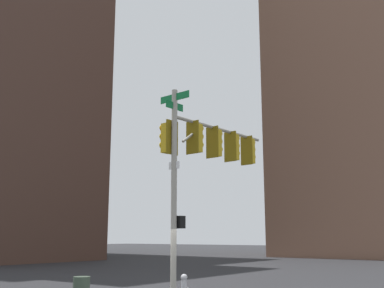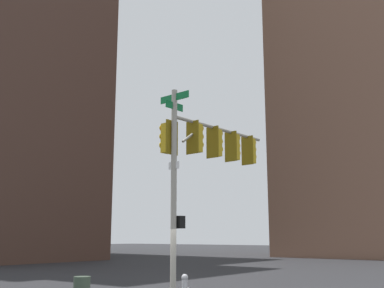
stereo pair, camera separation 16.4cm
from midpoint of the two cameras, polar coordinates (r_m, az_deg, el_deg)
signal_pole_assembly at (r=16.69m, az=1.97°, el=-1.25°), size 1.28×5.52×7.12m
fire_hydrant at (r=18.46m, az=-0.62°, el=-16.81°), size 0.34×0.26×0.87m
building_brick_midblock at (r=61.61m, az=20.08°, el=8.43°), size 18.54×15.57×44.53m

